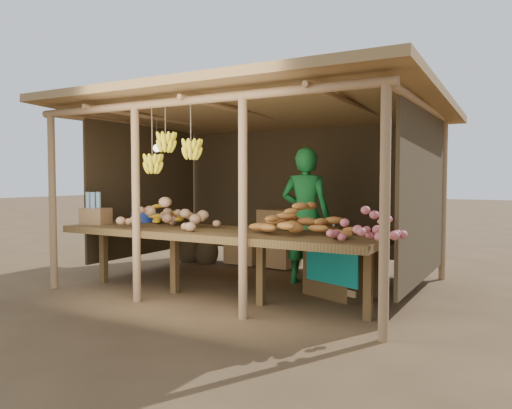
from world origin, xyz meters
The scene contains 13 objects.
ground centered at (0.00, 0.00, 0.00)m, with size 60.00×60.00×0.00m, color brown.
stall_structure centered at (-0.01, 0.12, 1.93)m, with size 4.70×3.50×2.43m.
counter centered at (0.00, -0.95, 0.74)m, with size 3.90×1.05×0.80m.
potato_heap centered at (-0.62, -1.00, 0.99)m, with size 1.13×0.68×0.37m, color tan, non-canonical shape.
sweet_potato_heap centered at (1.08, -0.94, 0.98)m, with size 1.05×0.63×0.36m, color #B6702E, non-canonical shape.
onion_heap centered at (1.90, -1.25, 0.98)m, with size 0.82×0.49×0.36m, color #C86165, non-canonical shape.
banana_pile centered at (-0.99, -0.58, 0.97)m, with size 0.63×0.38×0.35m, color yellow, non-canonical shape.
tomato_basin centered at (-1.47, -0.51, 0.88)m, with size 0.37×0.37×0.19m.
bottle_box centered at (-1.77, -1.10, 0.96)m, with size 0.37×0.32×0.42m.
vendor centered at (0.57, 0.32, 0.90)m, with size 0.65×0.43×1.80m, color #19732F.
tarp_crate centered at (1.20, -0.07, 0.38)m, with size 0.97×0.91×0.93m.
carton_stack centered at (-0.47, 1.20, 0.39)m, with size 1.22×0.52×0.89m.
burlap_sacks centered at (-1.66, 0.96, 0.23)m, with size 0.75×0.39×0.53m.
Camera 1 is at (3.22, -5.70, 1.39)m, focal length 35.00 mm.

